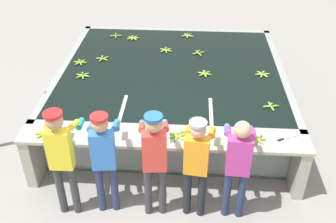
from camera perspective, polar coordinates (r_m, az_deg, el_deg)
name	(u,v)px	position (r m, az deg, el deg)	size (l,w,h in m)	color
ground_plane	(162,195)	(6.14, -0.81, -11.97)	(80.00, 80.00, 0.00)	gray
wash_tank	(171,89)	(7.76, 0.51, 3.28)	(4.26, 3.93, 0.92)	gray
work_ledge	(163,153)	(5.87, -0.69, -6.01)	(4.26, 0.45, 0.92)	#A8A393
worker_0	(61,153)	(5.40, -15.23, -5.87)	(0.41, 0.72, 1.73)	#38383D
worker_1	(104,154)	(5.36, -9.31, -6.15)	(0.46, 0.73, 1.65)	navy
worker_2	(154,155)	(5.22, -1.99, -6.40)	(0.46, 0.74, 1.70)	#38383D
worker_3	(196,160)	(5.25, 4.15, -6.99)	(0.46, 0.73, 1.62)	#1E2328
worker_4	(238,161)	(5.30, 10.13, -7.11)	(0.44, 0.72, 1.63)	navy
banana_bunch_floating_0	(271,106)	(6.57, 14.73, 0.76)	(0.28, 0.28, 0.08)	#7FAD33
banana_bunch_floating_1	(116,36)	(8.97, -7.56, 10.85)	(0.28, 0.28, 0.08)	#75A333
banana_bunch_floating_2	(103,58)	(7.97, -9.46, 7.61)	(0.27, 0.28, 0.08)	#7FAD33
banana_bunch_floating_3	(166,50)	(8.22, -0.29, 8.92)	(0.27, 0.28, 0.08)	#8CB738
banana_bunch_floating_4	(80,62)	(7.91, -12.63, 7.00)	(0.28, 0.27, 0.08)	#7FAD33
banana_bunch_floating_5	(133,38)	(8.82, -5.10, 10.59)	(0.28, 0.28, 0.08)	#8CB738
banana_bunch_floating_6	(262,74)	(7.49, 13.55, 5.29)	(0.28, 0.27, 0.08)	#93BC3D
banana_bunch_floating_7	(205,74)	(7.34, 5.34, 5.50)	(0.28, 0.28, 0.08)	#7FAD33
banana_bunch_floating_8	(83,75)	(7.41, -12.26, 5.15)	(0.28, 0.28, 0.08)	#7FAD33
banana_bunch_floating_9	(188,35)	(8.92, 2.85, 10.96)	(0.28, 0.27, 0.08)	#93BC3D
banana_bunch_floating_10	(199,53)	(8.12, 4.45, 8.48)	(0.27, 0.27, 0.08)	#75A333
banana_bunch_ledge_0	(257,139)	(5.80, 12.73, -3.86)	(0.28, 0.28, 0.08)	#7FAD33
banana_bunch_ledge_1	(44,133)	(6.04, -17.55, -3.03)	(0.28, 0.28, 0.08)	#8CB738
banana_bunch_ledge_2	(177,135)	(5.72, 1.36, -3.45)	(0.28, 0.28, 0.08)	#93BC3D
knife_0	(285,139)	(5.92, 16.57, -3.78)	(0.32, 0.19, 0.02)	silver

